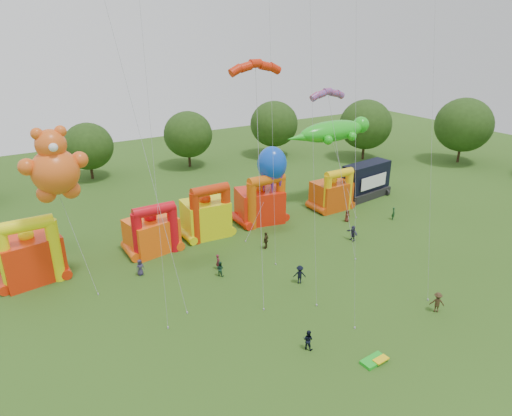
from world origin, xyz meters
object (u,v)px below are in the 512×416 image
stage_trailer (366,181)px  octopus_kite (264,195)px  spectator_0 (140,267)px  teddy_bear_kite (63,193)px  bouncy_castle_0 (30,255)px  spectator_4 (266,240)px  gecko_kite (337,150)px  bouncy_castle_2 (207,216)px

stage_trailer → octopus_kite: (-18.21, -1.37, 1.74)m
octopus_kite → spectator_0: size_ratio=5.76×
teddy_bear_kite → stage_trailer: bearing=5.6°
bouncy_castle_0 → octopus_kite: (25.64, -1.17, 1.56)m
stage_trailer → spectator_4: stage_trailer is taller
teddy_bear_kite → gecko_kite: 35.20m
teddy_bear_kite → spectator_0: bearing=-8.3°
bouncy_castle_2 → spectator_4: 7.79m
bouncy_castle_0 → spectator_4: bouncy_castle_0 is taller
bouncy_castle_0 → gecko_kite: (38.17, 0.44, 4.96)m
octopus_kite → gecko_kite: bearing=7.4°
gecko_kite → spectator_4: 18.05m
teddy_bear_kite → spectator_0: teddy_bear_kite is taller
bouncy_castle_0 → octopus_kite: 25.71m
gecko_kite → spectator_0: gecko_kite is taller
bouncy_castle_0 → spectator_0: size_ratio=4.07×
teddy_bear_kite → octopus_kite: size_ratio=1.58×
stage_trailer → spectator_0: (-34.82, -4.81, -1.56)m
spectator_4 → octopus_kite: bearing=-152.6°
bouncy_castle_0 → bouncy_castle_2: (18.71, 0.30, -0.10)m
gecko_kite → spectator_0: bearing=-170.2°
teddy_bear_kite → gecko_kite: size_ratio=1.12×
bouncy_castle_2 → stage_trailer: (25.14, -0.10, -0.08)m
octopus_kite → bouncy_castle_2: bearing=168.0°
bouncy_castle_2 → teddy_bear_kite: (-15.44, -4.08, 6.95)m
stage_trailer → teddy_bear_kite: bearing=-174.4°
stage_trailer → octopus_kite: octopus_kite is taller
bouncy_castle_2 → spectator_0: bouncy_castle_2 is taller
bouncy_castle_2 → bouncy_castle_0: bearing=-179.1°
stage_trailer → octopus_kite: bearing=-175.7°
bouncy_castle_0 → spectator_4: size_ratio=3.51×
bouncy_castle_0 → spectator_4: 23.61m
stage_trailer → gecko_kite: size_ratio=0.59×
spectator_0 → spectator_4: bearing=-13.3°
teddy_bear_kite → spectator_0: (5.76, -0.84, -8.60)m
bouncy_castle_0 → spectator_0: bouncy_castle_0 is taller
teddy_bear_kite → octopus_kite: (22.37, 2.60, -5.29)m
bouncy_castle_0 → stage_trailer: 43.85m
bouncy_castle_2 → octopus_kite: (6.93, -1.47, 1.66)m
bouncy_castle_2 → stage_trailer: 25.14m
bouncy_castle_2 → spectator_0: (-9.68, -4.92, -1.65)m
octopus_kite → spectator_4: 6.62m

